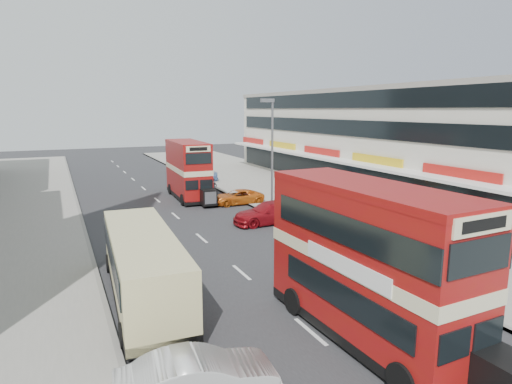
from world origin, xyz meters
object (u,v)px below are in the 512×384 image
car_right_a (270,213)px  car_right_b (238,197)px  coach (143,263)px  bus_second (188,170)px  car_left_front (198,379)px  car_right_c (196,176)px  street_lamp (271,147)px  bus_main (368,262)px  cyclist (213,195)px  pedestrian_near (307,206)px

car_right_a → car_right_b: 6.38m
coach → bus_second: bearing=71.9°
coach → car_left_front: 7.05m
bus_second → car_right_c: bus_second is taller
bus_second → car_right_b: bearing=128.8°
street_lamp → coach: (-11.10, -10.94, -3.33)m
coach → car_right_b: 17.82m
street_lamp → bus_second: 8.92m
bus_main → car_right_c: (4.05, 31.86, -1.87)m
car_left_front → car_right_c: bearing=-12.0°
car_right_b → car_right_a: bearing=-0.4°
street_lamp → cyclist: size_ratio=3.83×
bus_second → car_right_b: bus_second is taller
street_lamp → car_left_front: (-11.06, -17.95, -4.10)m
car_left_front → car_right_a: size_ratio=0.84×
car_right_a → cyclist: (-1.47, 7.02, 0.03)m
street_lamp → coach: size_ratio=0.87×
bus_main → car_left_front: 6.33m
bus_main → bus_second: 24.76m
bus_main → car_right_a: bearing=-106.4°
car_left_front → car_right_a: 18.14m
car_left_front → car_right_b: 23.91m
bus_second → car_right_b: 5.18m
car_right_c → cyclist: size_ratio=2.02×
cyclist → bus_second: bearing=108.3°
coach → pedestrian_near: (12.03, 7.54, -0.36)m
car_right_a → cyclist: size_ratio=2.33×
coach → car_right_a: size_ratio=1.89×
street_lamp → bus_second: street_lamp is taller
pedestrian_near → coach: bearing=-11.1°
car_right_b → car_right_c: (0.01, 11.04, 0.16)m
bus_second → coach: 19.98m
street_lamp → cyclist: (-2.85, 4.41, -4.04)m
street_lamp → car_right_b: bearing=105.7°
coach → car_right_a: coach is taller
car_right_b → car_right_c: 11.04m
bus_second → car_right_a: 10.72m
street_lamp → bus_main: size_ratio=0.90×
pedestrian_near → bus_second: bearing=-109.6°
car_right_b → bus_second: bearing=-141.5°
car_right_c → pedestrian_near: 18.31m
bus_main → car_left_front: size_ratio=2.17×
bus_second → coach: (-7.20, -18.61, -0.99)m
car_right_c → pedestrian_near: size_ratio=2.27×
street_lamp → car_right_a: (-1.38, -2.61, -4.07)m
bus_main → bus_second: (1.19, 24.73, -0.17)m
cyclist → pedestrian_near: bearing=-63.7°
bus_main → cyclist: bus_main is taller
bus_main → car_right_a: (3.71, 14.45, -1.88)m
pedestrian_near → street_lamp: bearing=-117.8°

